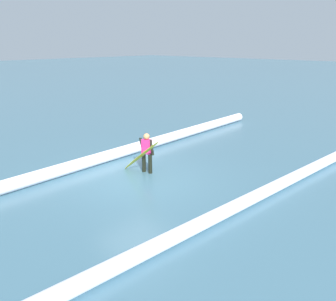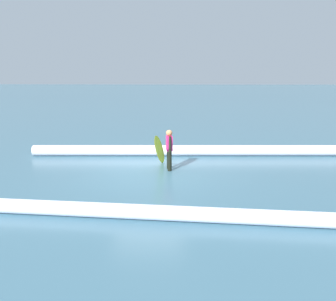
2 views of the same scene
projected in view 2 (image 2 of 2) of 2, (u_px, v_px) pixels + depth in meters
ground_plane at (149, 172)px, 11.35m from camera, size 169.19×169.19×0.00m
surfer at (169, 148)px, 11.37m from camera, size 0.25×0.65×1.44m
surfboard at (160, 151)px, 11.35m from camera, size 0.38×1.90×1.46m
wave_crest_foreground at (220, 150)px, 13.47m from camera, size 15.52×0.89×0.44m
wave_crest_midground at (84, 209)px, 7.77m from camera, size 18.93×1.81×0.36m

